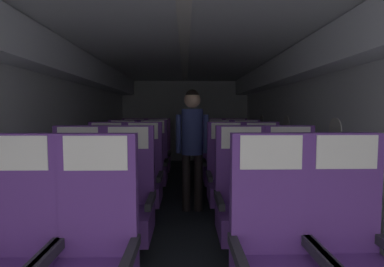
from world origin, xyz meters
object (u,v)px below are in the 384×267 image
at_px(seat_b_left_window, 76,204).
at_px(seat_c_left_aisle, 143,179).
at_px(seat_b_right_aisle, 292,203).
at_px(seat_b_left_aisle, 127,204).
at_px(seat_a_right_window, 274,257).
at_px(seat_e_left_aisle, 158,155).
at_px(seat_c_right_aisle, 262,179).
at_px(flight_attendant, 192,137).
at_px(seat_a_left_window, 11,260).
at_px(seat_c_left_window, 106,179).
at_px(seat_d_right_aisle, 247,164).
at_px(seat_e_right_window, 213,155).
at_px(seat_e_left_window, 134,156).
at_px(seat_c_right_window, 226,179).
at_px(seat_b_right_window, 242,203).
at_px(seat_d_left_window, 122,165).
at_px(seat_e_right_aisle, 236,155).
at_px(seat_d_left_aisle, 152,165).
at_px(seat_a_right_aisle, 352,256).
at_px(seat_a_left_aisle, 93,260).
at_px(seat_d_right_window, 218,165).

height_order(seat_b_left_window, seat_c_left_aisle, same).
xyz_separation_m(seat_b_left_window, seat_b_right_aisle, (1.93, -0.01, 0.00)).
distance_m(seat_b_left_aisle, seat_c_left_aisle, 0.97).
bearing_deg(seat_a_right_window, seat_e_left_aisle, 104.63).
height_order(seat_c_right_aisle, flight_attendant, flight_attendant).
bearing_deg(seat_c_left_aisle, seat_b_right_aisle, -33.52).
xyz_separation_m(seat_a_right_window, seat_b_left_aisle, (-1.02, 0.98, 0.00)).
relative_size(seat_a_left_window, seat_e_left_aisle, 1.00).
bearing_deg(seat_b_left_window, seat_b_right_aisle, -0.38).
height_order(seat_b_right_aisle, seat_c_left_window, same).
relative_size(seat_d_right_aisle, seat_e_left_aisle, 1.00).
distance_m(seat_b_left_aisle, seat_e_right_window, 3.09).
relative_size(seat_e_left_window, seat_e_left_aisle, 1.00).
bearing_deg(seat_c_left_window, seat_e_right_window, 52.41).
distance_m(seat_a_right_window, seat_c_right_window, 1.95).
xyz_separation_m(seat_b_right_window, seat_d_left_window, (-1.49, 1.96, 0.00)).
height_order(seat_c_left_window, seat_e_right_window, same).
distance_m(seat_e_right_aisle, flight_attendant, 1.93).
relative_size(seat_e_right_aisle, seat_e_right_window, 1.00).
bearing_deg(seat_d_left_window, seat_d_left_aisle, -0.87).
xyz_separation_m(seat_a_right_aisle, seat_e_right_window, (-0.44, 3.89, 0.00)).
xyz_separation_m(seat_b_right_aisle, seat_c_left_window, (-1.94, 1.00, 0.00)).
bearing_deg(seat_b_right_window, seat_d_left_aisle, 117.68).
height_order(seat_b_left_aisle, seat_c_right_aisle, same).
xyz_separation_m(seat_a_left_aisle, seat_d_right_aisle, (1.47, 2.94, 0.00)).
bearing_deg(seat_e_left_window, seat_d_right_aisle, -26.79).
relative_size(seat_a_left_aisle, seat_d_right_aisle, 1.00).
distance_m(seat_c_left_aisle, seat_e_right_window, 2.20).
height_order(seat_a_left_window, seat_c_right_window, same).
relative_size(seat_c_left_aisle, seat_e_left_window, 1.00).
xyz_separation_m(seat_b_right_window, seat_e_right_window, (-0.00, 2.92, 0.00)).
distance_m(seat_c_right_window, seat_e_left_window, 2.44).
height_order(seat_d_right_window, seat_e_left_aisle, same).
bearing_deg(seat_c_right_window, seat_a_left_aisle, -117.39).
relative_size(seat_d_left_window, seat_d_right_window, 1.00).
relative_size(seat_a_right_window, seat_d_left_aisle, 1.00).
xyz_separation_m(seat_c_left_aisle, seat_d_left_window, (-0.46, 0.99, 0.00)).
height_order(seat_d_left_aisle, seat_e_left_aisle, same).
bearing_deg(seat_a_right_aisle, seat_c_left_aisle, 127.17).
relative_size(seat_a_left_window, seat_e_right_aisle, 1.00).
height_order(seat_a_left_window, seat_b_left_window, same).
height_order(seat_a_right_aisle, seat_c_right_aisle, same).
bearing_deg(seat_c_left_window, seat_e_right_aisle, 45.07).
xyz_separation_m(seat_a_left_aisle, seat_b_left_aisle, (-0.01, 0.99, 0.00)).
height_order(seat_a_left_window, seat_d_left_window, same).
relative_size(seat_c_left_aisle, seat_d_right_aisle, 1.00).
distance_m(seat_b_left_window, seat_d_left_window, 1.96).
distance_m(seat_a_right_window, seat_d_left_window, 3.29).
relative_size(seat_c_left_window, seat_e_left_aisle, 1.00).
relative_size(seat_b_left_aisle, seat_e_right_aisle, 1.00).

